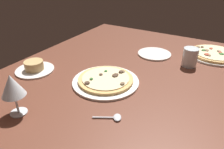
{
  "coord_description": "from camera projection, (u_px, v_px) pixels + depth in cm",
  "views": [
    {
      "loc": [
        -75.42,
        -40.96,
        52.99
      ],
      "look_at": [
        -3.16,
        1.41,
        7.0
      ],
      "focal_mm": 34.18,
      "sensor_mm": 36.0,
      "label": 1
    }
  ],
  "objects": [
    {
      "name": "dining_table",
      "position": [
        118.0,
        82.0,
        1.0
      ],
      "size": [
        150.0,
        110.0,
        4.0
      ],
      "primitive_type": "cube",
      "color": "brown",
      "rests_on": "ground"
    },
    {
      "name": "pizza_main",
      "position": [
        106.0,
        80.0,
        0.95
      ],
      "size": [
        29.62,
        29.62,
        3.39
      ],
      "color": "white",
      "rests_on": "dining_table"
    },
    {
      "name": "pizza_side",
      "position": [
        214.0,
        54.0,
        1.2
      ],
      "size": [
        28.14,
        28.14,
        3.26
      ],
      "color": "silver",
      "rests_on": "dining_table"
    },
    {
      "name": "ramekin_on_saucer",
      "position": [
        34.0,
        67.0,
        1.04
      ],
      "size": [
        18.53,
        18.53,
        5.16
      ],
      "color": "silver",
      "rests_on": "dining_table"
    },
    {
      "name": "wine_glass_far",
      "position": [
        12.0,
        86.0,
        0.71
      ],
      "size": [
        8.14,
        8.14,
        15.6
      ],
      "color": "silver",
      "rests_on": "dining_table"
    },
    {
      "name": "water_glass",
      "position": [
        190.0,
        58.0,
        1.08
      ],
      "size": [
        7.43,
        7.43,
        9.59
      ],
      "color": "silver",
      "rests_on": "dining_table"
    },
    {
      "name": "side_plate",
      "position": [
        154.0,
        54.0,
        1.23
      ],
      "size": [
        18.88,
        18.88,
        0.9
      ],
      "primitive_type": "cylinder",
      "color": "silver",
      "rests_on": "dining_table"
    },
    {
      "name": "spoon",
      "position": [
        114.0,
        117.0,
        0.74
      ],
      "size": [
        6.97,
        9.93,
        1.0
      ],
      "color": "silver",
      "rests_on": "dining_table"
    }
  ]
}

